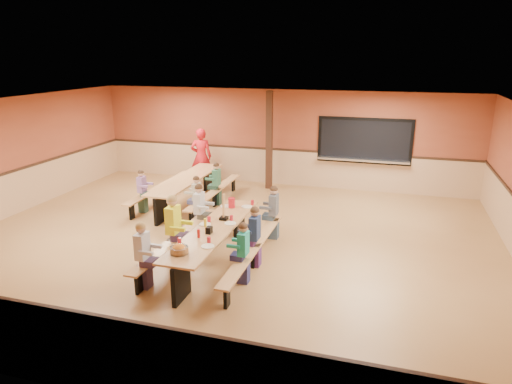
% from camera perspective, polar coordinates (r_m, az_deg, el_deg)
% --- Properties ---
extents(ground, '(12.00, 12.00, 0.00)m').
position_cam_1_polar(ground, '(10.32, -3.69, -6.22)').
color(ground, brown).
rests_on(ground, ground).
extents(room_envelope, '(12.04, 10.04, 3.02)m').
position_cam_1_polar(room_envelope, '(10.07, -3.76, -2.60)').
color(room_envelope, brown).
rests_on(room_envelope, ground).
extents(kitchen_pass_through, '(2.78, 0.28, 1.38)m').
position_cam_1_polar(kitchen_pass_through, '(14.10, 13.39, 6.01)').
color(kitchen_pass_through, black).
rests_on(kitchen_pass_through, ground).
extents(structural_post, '(0.18, 0.18, 3.00)m').
position_cam_1_polar(structural_post, '(13.98, 1.66, 6.42)').
color(structural_post, black).
rests_on(structural_post, ground).
extents(cafeteria_table_main, '(1.91, 3.70, 0.74)m').
position_cam_1_polar(cafeteria_table_main, '(9.19, -5.23, -5.70)').
color(cafeteria_table_main, '#B47C47').
rests_on(cafeteria_table_main, ground).
extents(cafeteria_table_second, '(1.91, 3.70, 0.74)m').
position_cam_1_polar(cafeteria_table_second, '(12.84, -8.64, 0.80)').
color(cafeteria_table_second, '#B47C47').
rests_on(cafeteria_table_second, ground).
extents(seated_child_white_left, '(0.38, 0.31, 1.23)m').
position_cam_1_polar(seated_child_white_left, '(8.40, -13.95, -7.76)').
color(seated_child_white_left, silver).
rests_on(seated_child_white_left, ground).
extents(seated_adult_yellow, '(0.44, 0.36, 1.36)m').
position_cam_1_polar(seated_adult_yellow, '(9.34, -10.28, -4.50)').
color(seated_adult_yellow, '#F5F923').
rests_on(seated_adult_yellow, ground).
extents(seated_child_grey_left, '(0.38, 0.31, 1.23)m').
position_cam_1_polar(seated_child_grey_left, '(10.47, -7.08, -2.36)').
color(seated_child_grey_left, silver).
rests_on(seated_child_grey_left, ground).
extents(seated_child_teal_right, '(0.34, 0.28, 1.15)m').
position_cam_1_polar(seated_child_teal_right, '(8.34, -1.59, -7.69)').
color(seated_child_teal_right, '#1D8D78').
rests_on(seated_child_teal_right, ground).
extents(seated_child_navy_right, '(0.37, 0.31, 1.22)m').
position_cam_1_polar(seated_child_navy_right, '(8.96, -0.16, -5.66)').
color(seated_child_navy_right, navy).
rests_on(seated_child_navy_right, ground).
extents(seated_child_char_right, '(0.37, 0.31, 1.22)m').
position_cam_1_polar(seated_child_char_right, '(10.30, 2.23, -2.61)').
color(seated_child_char_right, '#4B4E55').
rests_on(seated_child_char_right, ground).
extents(seated_child_purple_sec, '(0.33, 0.27, 1.14)m').
position_cam_1_polar(seated_child_purple_sec, '(12.37, -14.04, 0.06)').
color(seated_child_purple_sec, '#8B6095').
rests_on(seated_child_purple_sec, ground).
extents(seated_child_green_sec, '(0.35, 0.29, 1.18)m').
position_cam_1_polar(seated_child_green_sec, '(12.65, -4.94, 0.98)').
color(seated_child_green_sec, '#377857').
rests_on(seated_child_green_sec, ground).
extents(seated_child_tan_sec, '(0.34, 0.28, 1.15)m').
position_cam_1_polar(seated_child_tan_sec, '(11.46, -7.40, -0.87)').
color(seated_child_tan_sec, '#B1A98C').
rests_on(seated_child_tan_sec, ground).
extents(standing_woman, '(0.77, 0.63, 1.82)m').
position_cam_1_polar(standing_woman, '(14.63, -6.86, 4.41)').
color(standing_woman, '#AD131A').
rests_on(standing_woman, ground).
extents(punch_pitcher, '(0.16, 0.16, 0.22)m').
position_cam_1_polar(punch_pitcher, '(10.21, -3.06, -1.36)').
color(punch_pitcher, red).
rests_on(punch_pitcher, cafeteria_table_main).
extents(chip_bowl, '(0.32, 0.32, 0.15)m').
position_cam_1_polar(chip_bowl, '(8.03, -9.59, -7.09)').
color(chip_bowl, orange).
rests_on(chip_bowl, cafeteria_table_main).
extents(napkin_dispenser, '(0.10, 0.14, 0.13)m').
position_cam_1_polar(napkin_dispenser, '(8.82, -5.89, -4.76)').
color(napkin_dispenser, black).
rests_on(napkin_dispenser, cafeteria_table_main).
extents(condiment_mustard, '(0.06, 0.06, 0.17)m').
position_cam_1_polar(condiment_mustard, '(9.15, -6.36, -3.81)').
color(condiment_mustard, yellow).
rests_on(condiment_mustard, cafeteria_table_main).
extents(condiment_ketchup, '(0.06, 0.06, 0.17)m').
position_cam_1_polar(condiment_ketchup, '(8.63, -7.19, -5.16)').
color(condiment_ketchup, '#B2140F').
rests_on(condiment_ketchup, cafeteria_table_main).
extents(table_paddle, '(0.16, 0.16, 0.56)m').
position_cam_1_polar(table_paddle, '(9.47, -4.05, -2.68)').
color(table_paddle, black).
rests_on(table_paddle, cafeteria_table_main).
extents(place_settings, '(0.65, 3.30, 0.11)m').
position_cam_1_polar(place_settings, '(9.09, -5.27, -4.13)').
color(place_settings, beige).
rests_on(place_settings, cafeteria_table_main).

